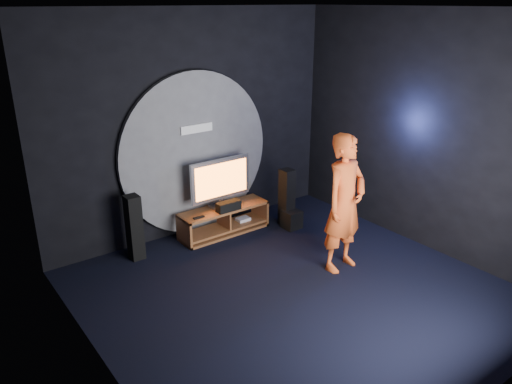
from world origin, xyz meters
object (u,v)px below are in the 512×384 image
tv (221,181)px  tower_speaker_right (287,198)px  player (345,203)px  tower_speaker_left (134,228)px  subwoofer (292,219)px  media_console (224,222)px

tv → tower_speaker_right: size_ratio=1.08×
player → tower_speaker_left: bearing=132.4°
tower_speaker_left → subwoofer: 2.60m
subwoofer → player: player is taller
tower_speaker_left → tower_speaker_right: 2.56m
tower_speaker_right → subwoofer: 0.37m
media_console → tower_speaker_left: size_ratio=1.53×
media_console → player: 2.20m
tower_speaker_right → subwoofer: bearing=-92.9°
media_console → subwoofer: (1.01, -0.50, -0.04)m
media_console → tower_speaker_right: (1.02, -0.36, 0.30)m
subwoofer → tower_speaker_right: bearing=87.1°
subwoofer → player: bearing=-101.3°
player → tower_speaker_right: bearing=73.5°
tower_speaker_left → player: (2.24, -1.98, 0.48)m
media_console → player: size_ratio=0.77×
media_console → tower_speaker_left: bearing=177.6°
media_console → subwoofer: size_ratio=4.92×
tv → subwoofer: tv is taller
tv → player: bearing=-69.7°
media_console → tower_speaker_right: 1.12m
media_console → player: player is taller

